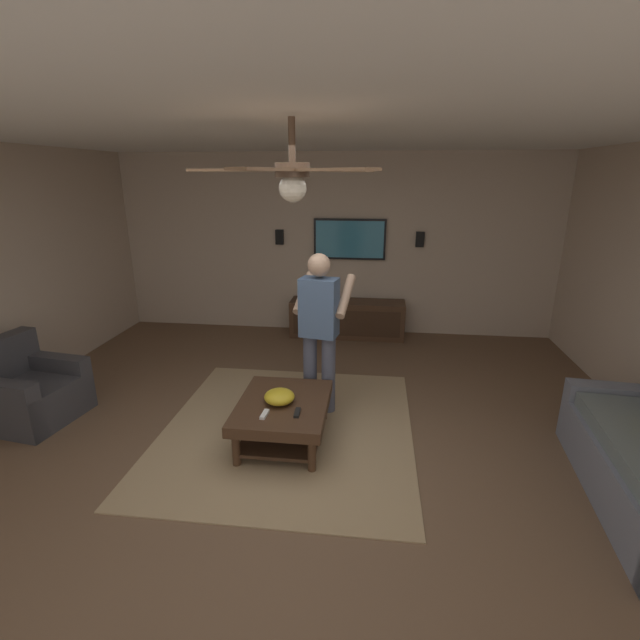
{
  "coord_description": "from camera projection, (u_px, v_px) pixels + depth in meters",
  "views": [
    {
      "loc": [
        -3.25,
        -0.62,
        2.34
      ],
      "look_at": [
        0.98,
        -0.1,
        0.98
      ],
      "focal_mm": 25.45,
      "sensor_mm": 36.0,
      "label": 1
    }
  ],
  "objects": [
    {
      "name": "person_standing",
      "position": [
        320.0,
        324.0,
        4.48
      ],
      "size": [
        0.61,
        0.61,
        1.64
      ],
      "rotation": [
        0.0,
        0.0,
        -0.2
      ],
      "color": "#4C5166",
      "rests_on": "ground"
    },
    {
      "name": "ceiling_fan",
      "position": [
        292.0,
        175.0,
        2.58
      ],
      "size": [
        1.19,
        1.11,
        0.46
      ],
      "color": "#4C3828"
    },
    {
      "name": "wall_speaker_right",
      "position": [
        280.0,
        237.0,
        6.83
      ],
      "size": [
        0.06,
        0.12,
        0.22
      ],
      "primitive_type": "cube",
      "color": "black"
    },
    {
      "name": "remote_black",
      "position": [
        297.0,
        413.0,
        3.85
      ],
      "size": [
        0.15,
        0.05,
        0.02
      ],
      "primitive_type": "cube",
      "rotation": [
        0.0,
        0.0,
        0.03
      ],
      "color": "black",
      "rests_on": "coffee_table"
    },
    {
      "name": "remote_white",
      "position": [
        265.0,
        414.0,
        3.83
      ],
      "size": [
        0.15,
        0.05,
        0.02
      ],
      "primitive_type": "cube",
      "rotation": [
        0.0,
        0.0,
        6.22
      ],
      "color": "white",
      "rests_on": "coffee_table"
    },
    {
      "name": "ceiling_slab",
      "position": [
        287.0,
        116.0,
        3.03
      ],
      "size": [
        7.29,
        6.72,
        0.1
      ],
      "primitive_type": "cube",
      "color": "white"
    },
    {
      "name": "bowl",
      "position": [
        279.0,
        397.0,
        4.03
      ],
      "size": [
        0.27,
        0.27,
        0.12
      ],
      "primitive_type": "ellipsoid",
      "color": "gold",
      "rests_on": "coffee_table"
    },
    {
      "name": "media_console",
      "position": [
        347.0,
        319.0,
        6.83
      ],
      "size": [
        0.45,
        1.7,
        0.55
      ],
      "rotation": [
        0.0,
        0.0,
        3.14
      ],
      "color": "#422B1C",
      "rests_on": "ground"
    },
    {
      "name": "tv",
      "position": [
        350.0,
        239.0,
        6.7
      ],
      "size": [
        0.05,
        1.06,
        0.6
      ],
      "rotation": [
        0.0,
        0.0,
        3.14
      ],
      "color": "black"
    },
    {
      "name": "ground_plane",
      "position": [
        294.0,
        463.0,
        3.86
      ],
      "size": [
        8.51,
        8.51,
        0.0
      ],
      "primitive_type": "plane",
      "color": "brown"
    },
    {
      "name": "vase_round",
      "position": [
        315.0,
        293.0,
        6.74
      ],
      "size": [
        0.22,
        0.22,
        0.22
      ],
      "primitive_type": "sphere",
      "color": "gold",
      "rests_on": "media_console"
    },
    {
      "name": "wall_back_tv",
      "position": [
        334.0,
        245.0,
        6.85
      ],
      "size": [
        0.1,
        6.72,
        2.67
      ],
      "primitive_type": "cube",
      "color": "#BCA893",
      "rests_on": "ground"
    },
    {
      "name": "armchair",
      "position": [
        28.0,
        393.0,
        4.49
      ],
      "size": [
        0.9,
        0.91,
        0.82
      ],
      "rotation": [
        0.0,
        0.0,
        -1.71
      ],
      "color": "#38383D",
      "rests_on": "ground"
    },
    {
      "name": "area_rug",
      "position": [
        288.0,
        428.0,
        4.38
      ],
      "size": [
        2.61,
        2.36,
        0.01
      ],
      "primitive_type": "cube",
      "color": "#9E8460",
      "rests_on": "ground"
    },
    {
      "name": "coffee_table",
      "position": [
        283.0,
        412.0,
        4.1
      ],
      "size": [
        1.0,
        0.8,
        0.4
      ],
      "color": "#422B1C",
      "rests_on": "ground"
    },
    {
      "name": "wall_speaker_left",
      "position": [
        420.0,
        239.0,
        6.59
      ],
      "size": [
        0.06,
        0.12,
        0.22
      ],
      "primitive_type": "cube",
      "color": "black"
    }
  ]
}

